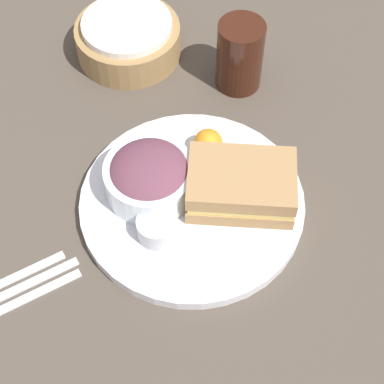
{
  "coord_description": "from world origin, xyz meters",
  "views": [
    {
      "loc": [
        -0.04,
        -0.49,
        0.77
      ],
      "look_at": [
        0.0,
        0.0,
        0.04
      ],
      "focal_mm": 60.0,
      "sensor_mm": 36.0,
      "label": 1
    }
  ],
  "objects_px": {
    "dressing_cup": "(157,228)",
    "spoon": "(13,278)",
    "knife": "(18,288)",
    "bread_basket": "(128,38)",
    "fork": "(23,299)",
    "plate": "(192,203)",
    "sandwich": "(241,186)",
    "drink_glass": "(240,55)",
    "salad_bowl": "(149,176)"
  },
  "relations": [
    {
      "from": "fork",
      "to": "salad_bowl",
      "type": "bearing_deg",
      "value": -164.09
    },
    {
      "from": "plate",
      "to": "bread_basket",
      "type": "distance_m",
      "value": 0.33
    },
    {
      "from": "plate",
      "to": "salad_bowl",
      "type": "relative_size",
      "value": 2.51
    },
    {
      "from": "sandwich",
      "to": "knife",
      "type": "height_order",
      "value": "sandwich"
    },
    {
      "from": "plate",
      "to": "fork",
      "type": "relative_size",
      "value": 1.97
    },
    {
      "from": "plate",
      "to": "sandwich",
      "type": "relative_size",
      "value": 1.98
    },
    {
      "from": "drink_glass",
      "to": "spoon",
      "type": "distance_m",
      "value": 0.48
    },
    {
      "from": "knife",
      "to": "plate",
      "type": "bearing_deg",
      "value": 180.0
    },
    {
      "from": "sandwich",
      "to": "knife",
      "type": "xyz_separation_m",
      "value": [
        -0.31,
        -0.11,
        -0.04
      ]
    },
    {
      "from": "sandwich",
      "to": "bread_basket",
      "type": "xyz_separation_m",
      "value": [
        -0.15,
        0.32,
        -0.01
      ]
    },
    {
      "from": "sandwich",
      "to": "drink_glass",
      "type": "xyz_separation_m",
      "value": [
        0.03,
        0.24,
        0.01
      ]
    },
    {
      "from": "bread_basket",
      "to": "knife",
      "type": "xyz_separation_m",
      "value": [
        -0.16,
        -0.43,
        -0.03
      ]
    },
    {
      "from": "salad_bowl",
      "to": "spoon",
      "type": "height_order",
      "value": "salad_bowl"
    },
    {
      "from": "salad_bowl",
      "to": "fork",
      "type": "relative_size",
      "value": 0.78
    },
    {
      "from": "sandwich",
      "to": "dressing_cup",
      "type": "bearing_deg",
      "value": -157.41
    },
    {
      "from": "salad_bowl",
      "to": "knife",
      "type": "height_order",
      "value": "salad_bowl"
    },
    {
      "from": "sandwich",
      "to": "dressing_cup",
      "type": "distance_m",
      "value": 0.13
    },
    {
      "from": "sandwich",
      "to": "salad_bowl",
      "type": "relative_size",
      "value": 1.27
    },
    {
      "from": "bread_basket",
      "to": "knife",
      "type": "distance_m",
      "value": 0.46
    },
    {
      "from": "bread_basket",
      "to": "spoon",
      "type": "distance_m",
      "value": 0.45
    },
    {
      "from": "plate",
      "to": "fork",
      "type": "xyz_separation_m",
      "value": [
        -0.23,
        -0.13,
        -0.01
      ]
    },
    {
      "from": "dressing_cup",
      "to": "spoon",
      "type": "distance_m",
      "value": 0.2
    },
    {
      "from": "knife",
      "to": "drink_glass",
      "type": "bearing_deg",
      "value": -158.55
    },
    {
      "from": "drink_glass",
      "to": "bread_basket",
      "type": "bearing_deg",
      "value": 155.17
    },
    {
      "from": "dressing_cup",
      "to": "spoon",
      "type": "relative_size",
      "value": 0.38
    },
    {
      "from": "bread_basket",
      "to": "knife",
      "type": "height_order",
      "value": "bread_basket"
    },
    {
      "from": "drink_glass",
      "to": "knife",
      "type": "xyz_separation_m",
      "value": [
        -0.33,
        -0.35,
        -0.06
      ]
    },
    {
      "from": "dressing_cup",
      "to": "fork",
      "type": "height_order",
      "value": "dressing_cup"
    },
    {
      "from": "salad_bowl",
      "to": "knife",
      "type": "relative_size",
      "value": 0.75
    },
    {
      "from": "knife",
      "to": "spoon",
      "type": "bearing_deg",
      "value": -90.0
    },
    {
      "from": "salad_bowl",
      "to": "dressing_cup",
      "type": "bearing_deg",
      "value": -85.25
    },
    {
      "from": "knife",
      "to": "fork",
      "type": "bearing_deg",
      "value": 90.0
    },
    {
      "from": "fork",
      "to": "bread_basket",
      "type": "bearing_deg",
      "value": -133.43
    },
    {
      "from": "salad_bowl",
      "to": "bread_basket",
      "type": "height_order",
      "value": "salad_bowl"
    },
    {
      "from": "dressing_cup",
      "to": "bread_basket",
      "type": "height_order",
      "value": "bread_basket"
    },
    {
      "from": "dressing_cup",
      "to": "knife",
      "type": "xyz_separation_m",
      "value": [
        -0.19,
        -0.06,
        -0.03
      ]
    },
    {
      "from": "plate",
      "to": "bread_basket",
      "type": "relative_size",
      "value": 1.83
    },
    {
      "from": "bread_basket",
      "to": "plate",
      "type": "bearing_deg",
      "value": -75.64
    },
    {
      "from": "sandwich",
      "to": "salad_bowl",
      "type": "distance_m",
      "value": 0.13
    },
    {
      "from": "bread_basket",
      "to": "fork",
      "type": "relative_size",
      "value": 1.08
    },
    {
      "from": "plate",
      "to": "drink_glass",
      "type": "height_order",
      "value": "drink_glass"
    },
    {
      "from": "bread_basket",
      "to": "sandwich",
      "type": "bearing_deg",
      "value": -65.04
    },
    {
      "from": "spoon",
      "to": "sandwich",
      "type": "bearing_deg",
      "value": 171.56
    },
    {
      "from": "dressing_cup",
      "to": "spoon",
      "type": "height_order",
      "value": "dressing_cup"
    },
    {
      "from": "plate",
      "to": "spoon",
      "type": "relative_size",
      "value": 2.19
    },
    {
      "from": "dressing_cup",
      "to": "drink_glass",
      "type": "xyz_separation_m",
      "value": [
        0.15,
        0.29,
        0.02
      ]
    },
    {
      "from": "dressing_cup",
      "to": "knife",
      "type": "bearing_deg",
      "value": -162.17
    },
    {
      "from": "plate",
      "to": "knife",
      "type": "bearing_deg",
      "value": -154.98
    },
    {
      "from": "drink_glass",
      "to": "dressing_cup",
      "type": "bearing_deg",
      "value": -116.62
    },
    {
      "from": "bread_basket",
      "to": "fork",
      "type": "height_order",
      "value": "bread_basket"
    }
  ]
}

